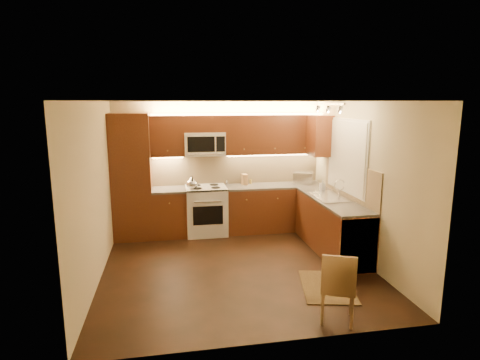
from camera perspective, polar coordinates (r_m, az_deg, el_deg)
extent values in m
cube|color=black|center=(6.25, -0.46, -12.34)|extent=(4.00, 4.00, 0.01)
cube|color=beige|center=(5.73, -0.50, 11.24)|extent=(4.00, 4.00, 0.01)
cube|color=#C4B88F|center=(7.81, -3.00, 1.97)|extent=(4.00, 0.01, 2.50)
cube|color=#C4B88F|center=(3.97, 4.52, -7.03)|extent=(4.00, 0.01, 2.50)
cube|color=#C4B88F|center=(5.87, -20.10, -1.74)|extent=(0.01, 4.00, 2.50)
cube|color=#C4B88F|center=(6.51, 17.15, -0.35)|extent=(0.01, 4.00, 2.50)
cube|color=#471D0F|center=(7.50, -15.29, 0.43)|extent=(0.70, 0.60, 2.30)
cube|color=#471D0F|center=(7.63, -10.06, -4.71)|extent=(0.62, 0.60, 0.86)
cube|color=#3B3835|center=(7.52, -10.18, -1.41)|extent=(0.62, 0.60, 0.04)
cube|color=#471D0F|center=(7.89, 4.87, -4.05)|extent=(1.92, 0.60, 0.86)
cube|color=#3B3835|center=(7.79, 4.93, -0.85)|extent=(1.92, 0.60, 0.04)
cube|color=#471D0F|center=(6.93, 13.03, -6.46)|extent=(0.60, 2.00, 0.86)
cube|color=#3B3835|center=(6.81, 13.19, -2.84)|extent=(0.60, 2.00, 0.04)
cube|color=silver|center=(6.33, 15.54, -8.29)|extent=(0.58, 0.60, 0.84)
cube|color=tan|center=(7.86, -0.45, 1.68)|extent=(3.30, 0.02, 0.60)
cube|color=tan|center=(6.86, 15.53, -0.12)|extent=(0.02, 2.00, 0.60)
cube|color=#471D0F|center=(7.50, -10.44, 6.24)|extent=(0.62, 0.35, 0.75)
cube|color=#471D0F|center=(7.77, 4.80, 6.54)|extent=(1.92, 0.35, 0.75)
cube|color=#471D0F|center=(7.51, -5.18, 8.07)|extent=(0.76, 0.35, 0.31)
cube|color=#471D0F|center=(7.61, 11.39, 6.27)|extent=(0.35, 0.50, 0.75)
cube|color=silver|center=(6.93, 15.13, 3.37)|extent=(0.03, 1.44, 1.24)
cube|color=silver|center=(6.92, 14.98, 3.36)|extent=(0.02, 1.36, 1.16)
cube|color=silver|center=(6.56, 12.58, 10.61)|extent=(0.04, 1.20, 0.03)
cube|color=silver|center=(7.98, 9.03, 0.32)|extent=(0.46, 0.41, 0.23)
cube|color=#9B6A46|center=(7.76, 0.67, 0.09)|extent=(0.11, 0.16, 0.21)
cylinder|color=silver|center=(7.82, -1.90, -0.28)|extent=(0.05, 0.05, 0.09)
cylinder|color=olive|center=(7.78, 0.80, -0.27)|extent=(0.05, 0.05, 0.11)
cylinder|color=silver|center=(7.88, 0.44, -0.21)|extent=(0.05, 0.05, 0.08)
cylinder|color=olive|center=(7.87, 1.55, -0.21)|extent=(0.05, 0.05, 0.09)
imported|color=silver|center=(7.44, 11.74, -0.73)|extent=(0.09, 0.10, 0.18)
cube|color=black|center=(5.75, 12.42, -14.72)|extent=(0.87, 1.13, 0.01)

